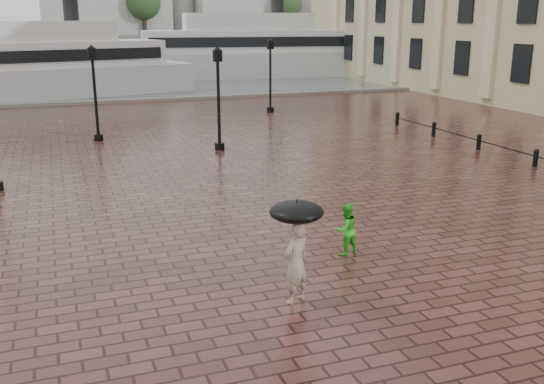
# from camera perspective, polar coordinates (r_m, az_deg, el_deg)

# --- Properties ---
(ground) EXTENTS (300.00, 300.00, 0.00)m
(ground) POSITION_cam_1_polar(r_m,az_deg,el_deg) (13.92, -1.92, -8.12)
(ground) COLOR #3A1F1A
(ground) RESTS_ON ground
(harbour_water) EXTENTS (240.00, 240.00, 0.00)m
(harbour_water) POSITION_cam_1_polar(r_m,az_deg,el_deg) (104.34, -18.02, 12.08)
(harbour_water) COLOR #454F54
(harbour_water) RESTS_ON ground
(quay_edge) EXTENTS (80.00, 0.60, 0.30)m
(quay_edge) POSITION_cam_1_polar(r_m,az_deg,el_deg) (44.64, -14.79, 8.13)
(quay_edge) COLOR slate
(quay_edge) RESTS_ON ground
(far_shore) EXTENTS (300.00, 60.00, 2.00)m
(far_shore) POSITION_cam_1_polar(r_m,az_deg,el_deg) (172.22, -19.02, 13.57)
(far_shore) COLOR #4C4C47
(far_shore) RESTS_ON ground
(distant_skyline) EXTENTS (102.50, 22.00, 33.00)m
(distant_skyline) POSITION_cam_1_polar(r_m,az_deg,el_deg) (170.29, -2.07, 17.22)
(distant_skyline) COLOR #9B9893
(distant_skyline) RESTS_ON ground
(far_trees) EXTENTS (188.00, 8.00, 13.50)m
(far_trees) POSITION_cam_1_polar(r_m,az_deg,el_deg) (150.21, -19.10, 16.55)
(far_trees) COLOR #2D2119
(far_trees) RESTS_ON ground
(bollard_row) EXTENTS (0.22, 21.22, 0.73)m
(bollard_row) POSITION_cam_1_polar(r_m,az_deg,el_deg) (26.33, 23.58, 3.05)
(bollard_row) COLOR black
(bollard_row) RESTS_ON ground
(street_lamps) EXTENTS (21.44, 14.44, 4.40)m
(street_lamps) POSITION_cam_1_polar(r_m,az_deg,el_deg) (29.99, -15.50, 8.97)
(street_lamps) COLOR black
(street_lamps) RESTS_ON ground
(adult_pedestrian) EXTENTS (0.75, 0.64, 1.74)m
(adult_pedestrian) POSITION_cam_1_polar(r_m,az_deg,el_deg) (12.50, 2.28, -6.67)
(adult_pedestrian) COLOR gray
(adult_pedestrian) RESTS_ON ground
(child_pedestrian) EXTENTS (0.72, 0.61, 1.32)m
(child_pedestrian) POSITION_cam_1_polar(r_m,az_deg,el_deg) (15.15, 6.95, -3.51)
(child_pedestrian) COLOR green
(child_pedestrian) RESTS_ON ground
(ferry_near) EXTENTS (23.82, 11.31, 7.60)m
(ferry_near) POSITION_cam_1_polar(r_m,az_deg,el_deg) (49.24, -21.12, 10.96)
(ferry_near) COLOR silver
(ferry_near) RESTS_ON ground
(ferry_far) EXTENTS (26.67, 9.24, 8.57)m
(ferry_far) POSITION_cam_1_polar(r_m,az_deg,el_deg) (63.05, -2.31, 13.13)
(ferry_far) COLOR silver
(ferry_far) RESTS_ON ground
(umbrella) EXTENTS (1.10, 1.10, 1.16)m
(umbrella) POSITION_cam_1_polar(r_m,az_deg,el_deg) (12.12, 2.33, -1.88)
(umbrella) COLOR black
(umbrella) RESTS_ON ground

